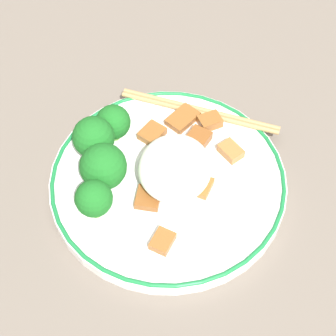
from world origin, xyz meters
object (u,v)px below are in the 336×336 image
(broccoli_back_right, at_px, (103,167))
(chopsticks, at_px, (200,111))
(broccoli_back_left, at_px, (113,122))
(broccoli_back_center, at_px, (94,138))
(broccoli_mid_left, at_px, (94,199))
(plate, at_px, (168,181))

(broccoli_back_right, bearing_deg, chopsticks, 51.03)
(broccoli_back_left, distance_m, broccoli_back_center, 0.04)
(broccoli_back_left, bearing_deg, broccoli_mid_left, -89.98)
(plate, xyz_separation_m, broccoli_back_right, (-0.07, -0.01, 0.04))
(broccoli_back_right, height_order, broccoli_mid_left, broccoli_back_right)
(broccoli_back_center, height_order, broccoli_back_right, broccoli_back_center)
(broccoli_back_center, bearing_deg, broccoli_mid_left, -78.21)
(plate, bearing_deg, broccoli_back_right, -168.44)
(broccoli_back_center, relative_size, broccoli_mid_left, 1.18)
(broccoli_back_left, relative_size, broccoli_mid_left, 0.96)
(broccoli_back_center, xyz_separation_m, broccoli_back_right, (0.02, -0.03, -0.00))
(plate, xyz_separation_m, broccoli_back_center, (-0.09, 0.02, 0.04))
(broccoli_mid_left, xyz_separation_m, chopsticks, (0.10, 0.16, -0.03))
(broccoli_back_right, xyz_separation_m, chopsticks, (0.09, 0.12, -0.03))
(plate, distance_m, chopsticks, 0.11)
(broccoli_back_left, height_order, broccoli_back_center, broccoli_back_center)
(broccoli_back_center, bearing_deg, broccoli_back_left, 62.87)
(plate, height_order, broccoli_back_left, broccoli_back_left)
(broccoli_back_center, distance_m, broccoli_back_right, 0.04)
(broccoli_back_right, height_order, chopsticks, broccoli_back_right)
(broccoli_back_left, bearing_deg, plate, -35.78)
(plate, height_order, broccoli_back_center, broccoli_back_center)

